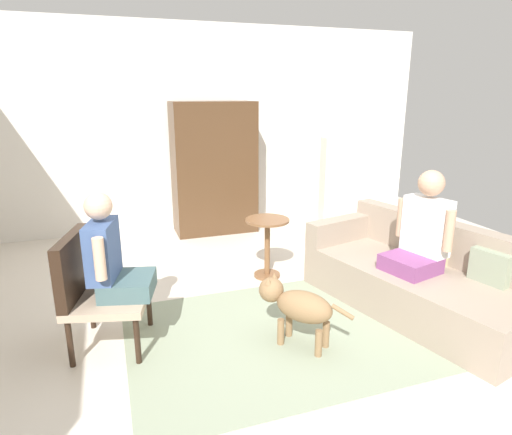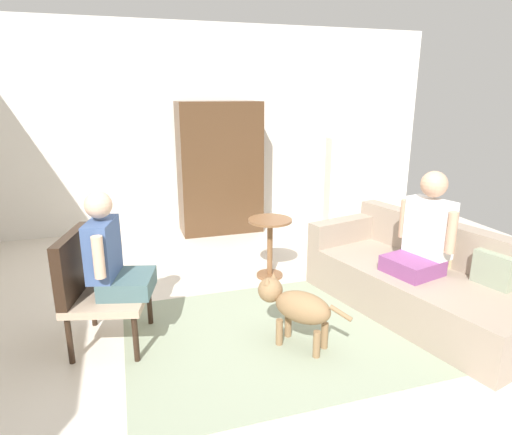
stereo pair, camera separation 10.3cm
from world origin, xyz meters
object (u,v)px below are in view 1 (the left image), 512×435
at_px(person_on_armchair, 111,256).
at_px(armoire_cabinet, 214,168).
at_px(person_on_couch, 422,231).
at_px(dog, 297,305).
at_px(couch, 417,278).
at_px(round_end_table, 267,240).
at_px(column_lamp, 328,191).
at_px(armchair, 92,284).

height_order(person_on_armchair, armoire_cabinet, armoire_cabinet).
relative_size(person_on_couch, dog, 1.40).
xyz_separation_m(couch, person_on_couch, (-0.03, -0.05, 0.48)).
relative_size(couch, person_on_couch, 2.51).
bearing_deg(dog, person_on_armchair, 161.29).
xyz_separation_m(couch, round_end_table, (-1.07, 1.11, 0.14)).
relative_size(round_end_table, column_lamp, 0.47).
bearing_deg(couch, round_end_table, 134.03).
bearing_deg(couch, person_on_couch, -127.02).
bearing_deg(person_on_couch, column_lamp, 85.95).
relative_size(column_lamp, armoire_cabinet, 0.76).
xyz_separation_m(couch, armchair, (-2.82, 0.27, 0.25)).
distance_m(person_on_armchair, column_lamp, 3.28).
relative_size(couch, armoire_cabinet, 1.22).
bearing_deg(person_on_armchair, person_on_couch, -6.05).
bearing_deg(column_lamp, couch, -93.16).
relative_size(armchair, armoire_cabinet, 0.50).
distance_m(couch, column_lamp, 2.03).
height_order(armchair, person_on_couch, person_on_couch).
height_order(dog, armoire_cabinet, armoire_cabinet).
xyz_separation_m(column_lamp, armoire_cabinet, (-1.31, 0.93, 0.23)).
distance_m(round_end_table, column_lamp, 1.50).
bearing_deg(dog, armoire_cabinet, 87.96).
distance_m(armchair, column_lamp, 3.39).
bearing_deg(dog, column_lamp, 57.19).
xyz_separation_m(person_on_armchair, column_lamp, (2.77, 1.75, -0.06)).
bearing_deg(armchair, round_end_table, 25.52).
bearing_deg(round_end_table, armoire_cabinet, 94.19).
relative_size(round_end_table, armoire_cabinet, 0.36).
bearing_deg(person_on_couch, person_on_armchair, 173.95).
bearing_deg(couch, dog, -170.38).
bearing_deg(armoire_cabinet, column_lamp, -35.45).
bearing_deg(armoire_cabinet, armchair, -121.36).
xyz_separation_m(armchair, armoire_cabinet, (1.61, 2.65, 0.38)).
height_order(person_on_couch, person_on_armchair, person_on_couch).
relative_size(dog, armoire_cabinet, 0.35).
height_order(armchair, dog, armchair).
bearing_deg(column_lamp, person_on_couch, -94.05).
bearing_deg(person_on_armchair, armoire_cabinet, 61.52).
xyz_separation_m(person_on_armchair, armoire_cabinet, (1.46, 2.69, 0.16)).
distance_m(person_on_couch, round_end_table, 1.59).
height_order(round_end_table, column_lamp, column_lamp).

